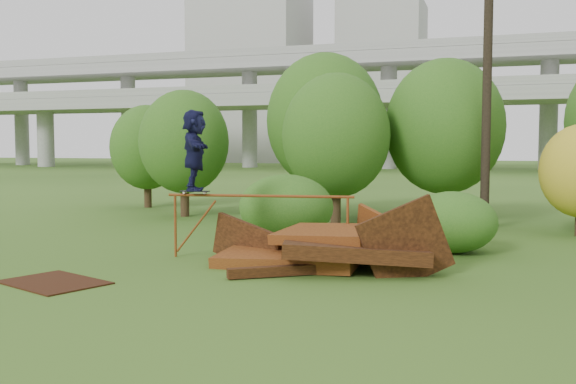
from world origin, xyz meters
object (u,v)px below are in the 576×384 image
(scrap_pile, at_px, (323,250))
(flat_plate, at_px, (54,282))
(utility_pole, at_px, (488,57))
(skater, at_px, (194,150))

(scrap_pile, height_order, flat_plate, scrap_pile)
(utility_pole, bearing_deg, flat_plate, -125.20)
(scrap_pile, xyz_separation_m, flat_plate, (-4.52, -3.15, -0.37))
(flat_plate, height_order, utility_pole, utility_pole)
(scrap_pile, height_order, skater, skater)
(utility_pole, bearing_deg, scrap_pile, -112.26)
(skater, bearing_deg, scrap_pile, -118.57)
(scrap_pile, bearing_deg, skater, 174.13)
(scrap_pile, distance_m, skater, 3.90)
(skater, xyz_separation_m, flat_plate, (-1.29, -3.48, -2.53))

